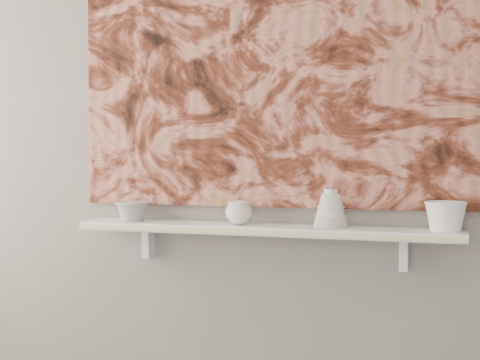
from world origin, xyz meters
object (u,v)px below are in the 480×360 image
at_px(painting, 270,59).
at_px(bowl_white, 446,216).
at_px(cup_cream, 239,212).
at_px(shelf, 264,229).
at_px(bell_vessel, 331,208).
at_px(bowl_grey, 133,211).

bearing_deg(painting, bowl_white, -7.30).
relative_size(cup_cream, bowl_white, 0.69).
xyz_separation_m(shelf, bell_vessel, (0.24, 0.00, 0.08)).
height_order(bowl_grey, cup_cream, cup_cream).
relative_size(shelf, bell_vessel, 10.19).
distance_m(cup_cream, bell_vessel, 0.34).
height_order(painting, bell_vessel, painting).
xyz_separation_m(shelf, cup_cream, (-0.10, 0.00, 0.06)).
xyz_separation_m(bowl_grey, bell_vessel, (0.77, 0.00, 0.03)).
height_order(shelf, bell_vessel, bell_vessel).
relative_size(shelf, painting, 0.93).
distance_m(bowl_grey, bowl_white, 1.15).
height_order(cup_cream, bowl_white, bowl_white).
bearing_deg(cup_cream, painting, 40.11).
height_order(painting, bowl_grey, painting).
height_order(painting, cup_cream, painting).
height_order(shelf, cup_cream, cup_cream).
relative_size(bowl_grey, bell_vessel, 0.97).
bearing_deg(bowl_grey, cup_cream, 0.00).
bearing_deg(shelf, bell_vessel, 0.00).
bearing_deg(bell_vessel, bowl_grey, 180.00).
bearing_deg(bowl_white, shelf, 180.00).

